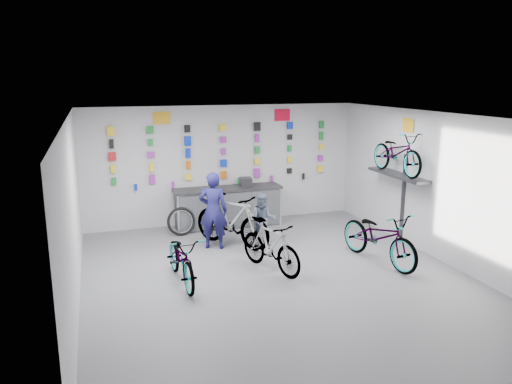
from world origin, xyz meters
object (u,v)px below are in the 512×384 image
object	(u,v)px
customer	(263,220)
bike_right	(379,236)
counter	(228,207)
bike_left	(182,258)
bike_center	(271,246)
clerk	(213,211)
bike_service	(232,220)

from	to	relation	value
customer	bike_right	bearing A→B (deg)	-27.92
counter	bike_left	size ratio (longest dim) A/B	1.52
bike_center	bike_left	bearing A→B (deg)	160.67
bike_left	clerk	xyz separation A→B (m)	(0.99, 1.69, 0.38)
bike_right	bike_center	bearing A→B (deg)	162.48
bike_left	bike_service	bearing A→B (deg)	46.58
clerk	customer	world-z (taller)	clerk
counter	bike_right	world-z (taller)	bike_right
bike_left	clerk	world-z (taller)	clerk
bike_center	customer	xyz separation A→B (m)	(0.34, 1.44, 0.09)
bike_left	clerk	bearing A→B (deg)	55.96
counter	bike_center	xyz separation A→B (m)	(0.01, -3.15, 0.02)
bike_center	clerk	size ratio (longest dim) A/B	0.99
bike_right	customer	world-z (taller)	customer
bike_left	bike_center	world-z (taller)	bike_center
customer	clerk	bearing A→B (deg)	-176.74
bike_right	clerk	world-z (taller)	clerk
bike_service	customer	size ratio (longest dim) A/B	1.68
counter	customer	world-z (taller)	customer
bike_left	bike_center	xyz separation A→B (m)	(1.73, 0.04, 0.04)
bike_center	bike_right	bearing A→B (deg)	-27.07
bike_left	customer	world-z (taller)	customer
bike_service	clerk	xyz separation A→B (m)	(-0.42, -0.00, 0.25)
bike_service	customer	xyz separation A→B (m)	(0.66, -0.20, -0.01)
counter	bike_left	bearing A→B (deg)	-118.34
bike_left	bike_service	world-z (taller)	bike_service
bike_left	bike_right	bearing A→B (deg)	-6.49
counter	bike_service	size ratio (longest dim) A/B	1.35
bike_center	customer	bearing A→B (deg)	55.87
customer	bike_center	bearing A→B (deg)	-89.44
counter	bike_left	world-z (taller)	counter
bike_right	bike_service	world-z (taller)	bike_service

